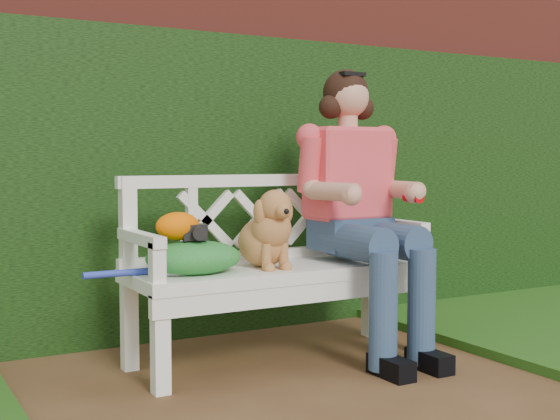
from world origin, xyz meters
TOP-DOWN VIEW (x-y plane):
  - brick_wall at (0.00, 1.90)m, footprint 10.00×0.30m
  - ivy_hedge at (0.00, 1.68)m, footprint 10.00×0.18m
  - garden_bench at (0.18, 0.94)m, footprint 1.61×0.68m
  - seated_woman at (0.60, 0.92)m, footprint 0.73×0.90m
  - dog at (0.07, 0.90)m, footprint 0.27×0.36m
  - tennis_racket at (-0.35, 0.96)m, footprint 0.74×0.54m
  - green_bag at (-0.30, 0.90)m, footprint 0.54×0.49m
  - camera_item at (-0.30, 0.90)m, footprint 0.12×0.10m
  - baseball_glove at (-0.36, 0.93)m, footprint 0.24×0.21m

SIDE VIEW (x-z plane):
  - garden_bench at x=0.18m, z-range 0.00..0.48m
  - tennis_racket at x=-0.35m, z-range 0.48..0.51m
  - green_bag at x=-0.30m, z-range 0.48..0.63m
  - camera_item at x=-0.30m, z-range 0.63..0.70m
  - dog at x=0.07m, z-range 0.48..0.86m
  - baseball_glove at x=-0.36m, z-range 0.63..0.76m
  - seated_woman at x=0.60m, z-range 0.00..1.47m
  - ivy_hedge at x=0.00m, z-range 0.00..1.70m
  - brick_wall at x=0.00m, z-range 0.00..2.20m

